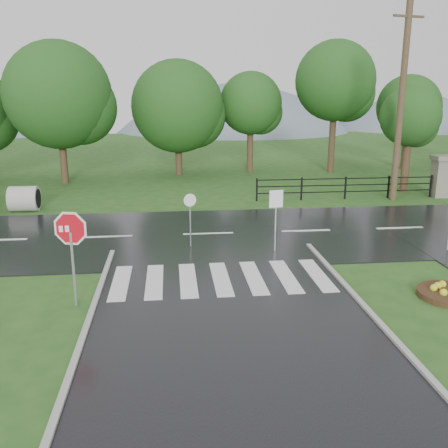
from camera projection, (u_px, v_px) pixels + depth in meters
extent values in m
plane|color=#26521B|center=(246.00, 368.00, 10.33)|extent=(120.00, 120.00, 0.00)
cube|color=black|center=(208.00, 235.00, 19.94)|extent=(90.00, 8.00, 0.04)
cube|color=silver|center=(121.00, 282.00, 14.81)|extent=(0.50, 2.80, 0.02)
cube|color=silver|center=(155.00, 281.00, 14.91)|extent=(0.50, 2.80, 0.02)
cube|color=silver|center=(188.00, 280.00, 15.01)|extent=(0.50, 2.80, 0.02)
cube|color=silver|center=(221.00, 278.00, 15.12)|extent=(0.50, 2.80, 0.02)
cube|color=silver|center=(254.00, 277.00, 15.22)|extent=(0.50, 2.80, 0.02)
cube|color=silver|center=(286.00, 276.00, 15.33)|extent=(0.50, 2.80, 0.02)
cube|color=silver|center=(317.00, 275.00, 15.43)|extent=(0.50, 2.80, 0.02)
cube|color=gray|center=(440.00, 179.00, 26.79)|extent=(0.80, 0.80, 2.00)
cube|color=#6B6659|center=(443.00, 158.00, 26.50)|extent=(1.00, 1.00, 0.24)
cube|color=black|center=(345.00, 192.00, 26.40)|extent=(9.50, 0.05, 0.05)
cube|color=black|center=(346.00, 185.00, 26.31)|extent=(9.50, 0.05, 0.05)
cube|color=black|center=(346.00, 179.00, 26.22)|extent=(9.50, 0.05, 0.05)
cube|color=black|center=(257.00, 190.00, 25.86)|extent=(0.08, 0.08, 1.20)
cube|color=black|center=(431.00, 186.00, 26.85)|extent=(0.08, 0.08, 1.20)
sphere|color=slate|center=(233.00, 242.00, 78.06)|extent=(48.00, 48.00, 48.00)
sphere|color=slate|center=(406.00, 210.00, 79.86)|extent=(36.00, 36.00, 36.00)
cylinder|color=#9E9B93|center=(24.00, 199.00, 23.71)|extent=(1.30, 1.20, 1.20)
cube|color=#939399|center=(74.00, 270.00, 13.09)|extent=(0.06, 0.06, 2.04)
cylinder|color=white|center=(70.00, 228.00, 12.81)|extent=(1.19, 0.33, 1.23)
cylinder|color=red|center=(70.00, 229.00, 12.80)|extent=(1.04, 0.30, 1.07)
cube|color=#939399|center=(275.00, 224.00, 17.51)|extent=(0.04, 0.04, 2.11)
cube|color=white|center=(276.00, 199.00, 17.26)|extent=(0.50, 0.10, 0.61)
cylinder|color=#939399|center=(190.00, 223.00, 18.09)|extent=(0.06, 0.06, 1.87)
cylinder|color=white|center=(190.00, 200.00, 17.85)|extent=(0.45, 0.16, 0.47)
cylinder|color=#473523|center=(401.00, 105.00, 25.01)|extent=(0.33, 0.33, 9.80)
cube|color=brown|center=(409.00, 16.00, 23.94)|extent=(1.72, 0.49, 0.11)
cylinder|color=#3D2B1C|center=(406.00, 161.00, 27.90)|extent=(0.47, 0.47, 3.53)
sphere|color=#184615|center=(410.00, 116.00, 27.26)|extent=(3.29, 3.29, 3.29)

